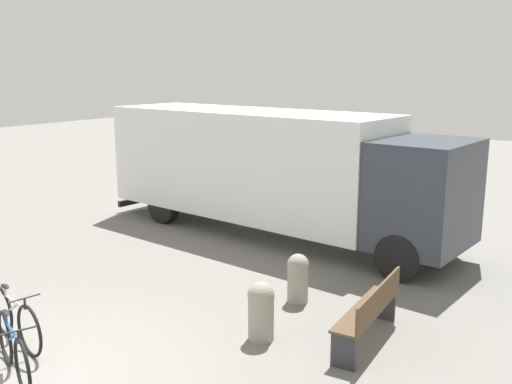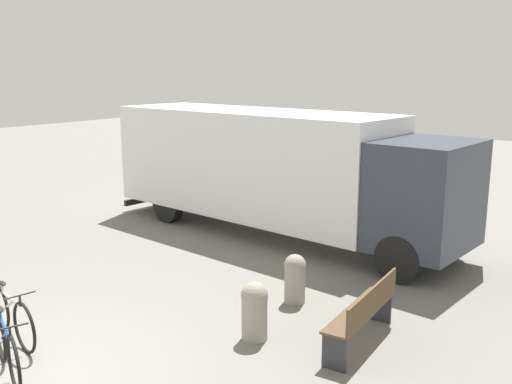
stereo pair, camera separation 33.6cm
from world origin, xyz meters
The scene contains 7 objects.
ground_plane centered at (0.00, 0.00, 0.00)m, with size 60.00×60.00×0.00m, color slate.
delivery_truck centered at (-1.05, 7.40, 1.63)m, with size 9.24×3.02×2.91m.
park_bench centered at (3.19, 3.45, 0.51)m, with size 0.53×1.88×0.90m.
bicycle_near centered at (-1.00, 0.57, 0.39)m, with size 1.67×0.48×0.84m.
bicycle_middle centered at (-0.17, 0.00, 0.39)m, with size 1.60×0.68×0.84m.
bollard_near_bench centered at (1.82, 2.67, 0.47)m, with size 0.40×0.40×0.88m.
bollard_far_bench centered at (1.58, 4.16, 0.46)m, with size 0.37×0.37×0.85m.
Camera 2 is at (6.34, -3.57, 3.87)m, focal length 40.00 mm.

